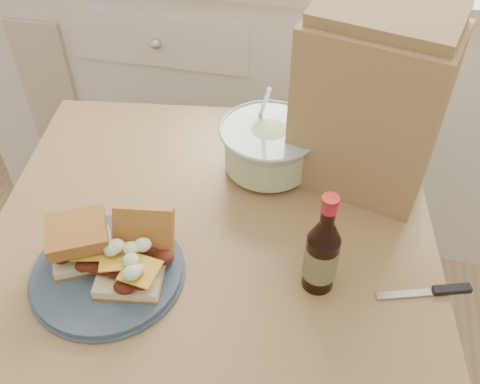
% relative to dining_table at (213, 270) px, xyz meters
% --- Properties ---
extents(cabinet_run, '(2.50, 0.64, 0.94)m').
position_rel_dining_table_xyz_m(cabinet_run, '(0.16, 0.99, -0.15)').
color(cabinet_run, white).
rests_on(cabinet_run, ground).
extents(dining_table, '(0.99, 0.99, 0.73)m').
position_rel_dining_table_xyz_m(dining_table, '(0.00, 0.00, 0.00)').
color(dining_table, '#A67D4E').
rests_on(dining_table, ground).
extents(plate, '(0.27, 0.27, 0.02)m').
position_rel_dining_table_xyz_m(plate, '(-0.16, -0.13, 0.12)').
color(plate, '#3E5165').
rests_on(plate, dining_table).
extents(sandwich_left, '(0.14, 0.13, 0.08)m').
position_rel_dining_table_xyz_m(sandwich_left, '(-0.21, -0.11, 0.16)').
color(sandwich_left, beige).
rests_on(sandwich_left, plate).
extents(sandwich_right, '(0.13, 0.17, 0.10)m').
position_rel_dining_table_xyz_m(sandwich_right, '(-0.11, -0.12, 0.16)').
color(sandwich_right, beige).
rests_on(sandwich_right, plate).
extents(coleslaw_bowl, '(0.21, 0.21, 0.21)m').
position_rel_dining_table_xyz_m(coleslaw_bowl, '(0.07, 0.22, 0.16)').
color(coleslaw_bowl, '#B1BFBB').
rests_on(coleslaw_bowl, dining_table).
extents(beer_bottle, '(0.06, 0.06, 0.22)m').
position_rel_dining_table_xyz_m(beer_bottle, '(0.22, -0.07, 0.19)').
color(beer_bottle, black).
rests_on(beer_bottle, dining_table).
extents(knife, '(0.17, 0.07, 0.01)m').
position_rel_dining_table_xyz_m(knife, '(0.43, -0.04, 0.11)').
color(knife, silver).
rests_on(knife, dining_table).
extents(paper_bag, '(0.31, 0.24, 0.36)m').
position_rel_dining_table_xyz_m(paper_bag, '(0.27, 0.24, 0.29)').
color(paper_bag, tan).
rests_on(paper_bag, dining_table).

